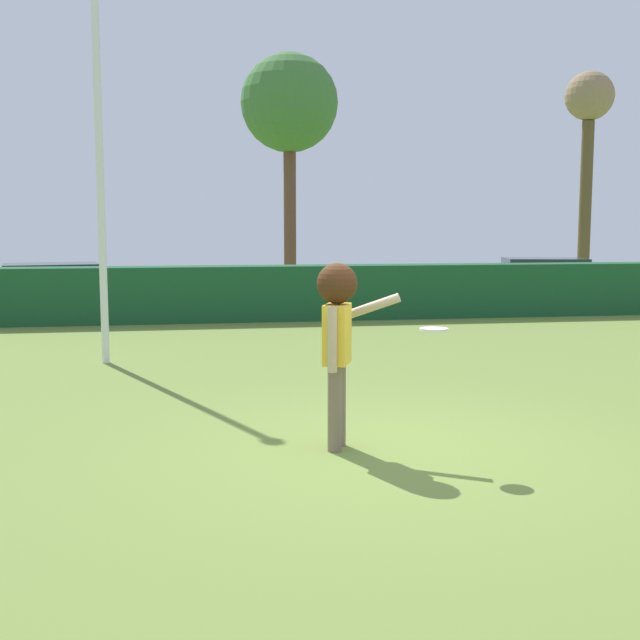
% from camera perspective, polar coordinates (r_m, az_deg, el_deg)
% --- Properties ---
extents(ground_plane, '(60.00, 60.00, 0.00)m').
position_cam_1_polar(ground_plane, '(7.88, 4.65, -9.25)').
color(ground_plane, olive).
extents(person, '(0.84, 0.53, 1.82)m').
position_cam_1_polar(person, '(7.68, 1.29, -0.45)').
color(person, '#796653').
rests_on(person, ground).
extents(frisbee, '(0.26, 0.26, 0.02)m').
position_cam_1_polar(frisbee, '(7.45, 8.12, -0.66)').
color(frisbee, white).
extents(lamppost, '(0.24, 0.24, 6.28)m').
position_cam_1_polar(lamppost, '(13.05, -15.49, 12.17)').
color(lamppost, silver).
rests_on(lamppost, ground).
extents(hedge_row, '(24.82, 0.90, 1.25)m').
position_cam_1_polar(hedge_row, '(18.41, -3.61, 1.94)').
color(hedge_row, '#194F2A').
rests_on(hedge_row, ground).
extents(parked_car_silver, '(4.44, 2.44, 1.25)m').
position_cam_1_polar(parked_car_silver, '(20.58, -18.56, 2.28)').
color(parked_car_silver, '#B7B7BC').
rests_on(parked_car_silver, ground).
extents(parked_car_white, '(4.48, 2.60, 1.25)m').
position_cam_1_polar(parked_car_white, '(23.58, 15.70, 2.90)').
color(parked_car_white, white).
rests_on(parked_car_white, ground).
extents(willow_tree, '(2.93, 2.93, 7.29)m').
position_cam_1_polar(willow_tree, '(24.84, -2.20, 15.01)').
color(willow_tree, brown).
rests_on(willow_tree, ground).
extents(birch_tree, '(1.53, 1.53, 7.01)m').
position_cam_1_polar(birch_tree, '(27.47, 18.62, 13.58)').
color(birch_tree, brown).
rests_on(birch_tree, ground).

